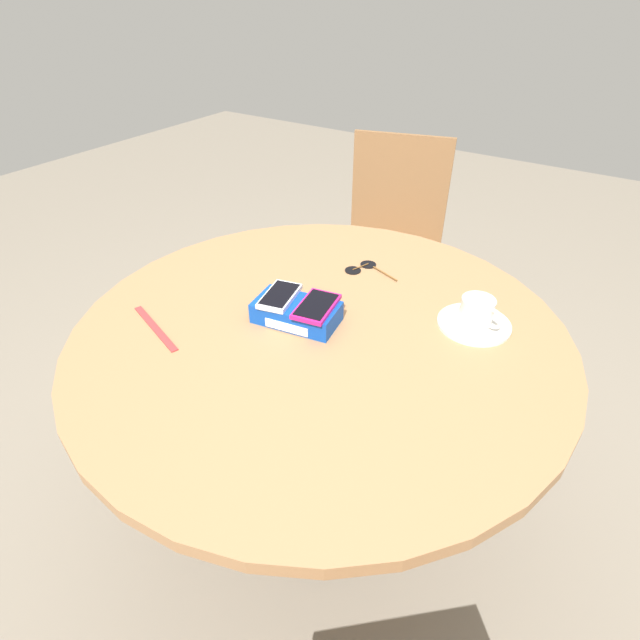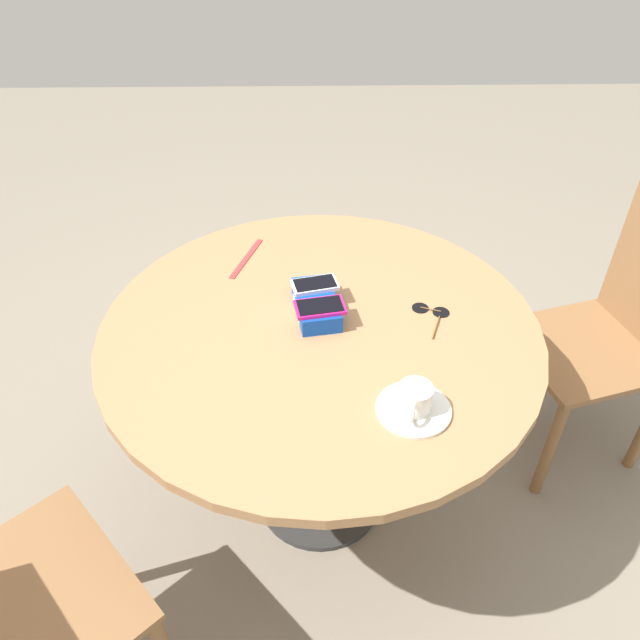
% 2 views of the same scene
% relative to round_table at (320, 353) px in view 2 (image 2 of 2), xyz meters
% --- Properties ---
extents(ground_plane, '(8.00, 8.00, 0.00)m').
position_rel_round_table_xyz_m(ground_plane, '(0.00, 0.00, -0.65)').
color(ground_plane, gray).
extents(round_table, '(1.15, 1.15, 0.74)m').
position_rel_round_table_xyz_m(round_table, '(0.00, 0.00, 0.00)').
color(round_table, '#2D2D2D').
rests_on(round_table, ground_plane).
extents(phone_box, '(0.21, 0.13, 0.05)m').
position_rel_round_table_xyz_m(phone_box, '(-0.06, -0.01, 0.12)').
color(phone_box, '#0F42AD').
rests_on(phone_box, round_table).
extents(phone_white, '(0.09, 0.13, 0.01)m').
position_rel_round_table_xyz_m(phone_white, '(-0.10, -0.01, 0.15)').
color(phone_white, silver).
rests_on(phone_white, phone_box).
extents(phone_magenta, '(0.10, 0.14, 0.01)m').
position_rel_round_table_xyz_m(phone_magenta, '(-0.01, -0.00, 0.15)').
color(phone_magenta, '#D11975').
rests_on(phone_magenta, phone_box).
extents(saucer, '(0.17, 0.17, 0.01)m').
position_rel_round_table_xyz_m(saucer, '(0.30, 0.20, 0.10)').
color(saucer, silver).
rests_on(saucer, round_table).
extents(coffee_cup, '(0.10, 0.08, 0.06)m').
position_rel_round_table_xyz_m(coffee_cup, '(0.30, 0.20, 0.13)').
color(coffee_cup, silver).
rests_on(coffee_cup, saucer).
extents(lanyard_strap, '(0.21, 0.09, 0.00)m').
position_rel_round_table_xyz_m(lanyard_strap, '(-0.32, -0.21, 0.09)').
color(lanyard_strap, red).
rests_on(lanyard_strap, round_table).
extents(sunglasses, '(0.15, 0.10, 0.01)m').
position_rel_round_table_xyz_m(sunglasses, '(-0.05, 0.30, 0.10)').
color(sunglasses, black).
rests_on(sunglasses, round_table).
extents(chair_far_side, '(0.51, 0.51, 0.91)m').
position_rel_round_table_xyz_m(chair_far_side, '(-0.26, 0.93, -0.18)').
color(chair_far_side, brown).
rests_on(chair_far_side, ground_plane).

